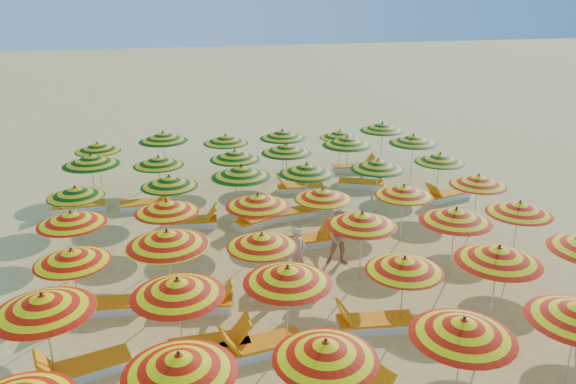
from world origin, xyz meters
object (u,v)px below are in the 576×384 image
at_px(beachgoer_a, 298,254).
at_px(lounger_7, 198,303).
at_px(umbrella_36, 97,147).
at_px(umbrella_2, 325,350).
at_px(lounger_3, 211,345).
at_px(lounger_9, 306,241).
at_px(umbrella_24, 75,192).
at_px(umbrella_10, 499,255).
at_px(umbrella_23, 478,180).
at_px(lounger_2, 83,368).
at_px(lounger_15, 147,204).
at_px(umbrella_20, 258,200).
at_px(lounger_13, 447,195).
at_px(umbrella_32, 235,155).
at_px(umbrella_39, 283,134).
at_px(lounger_4, 261,346).
at_px(umbrella_40, 340,134).
at_px(umbrella_33, 286,148).
at_px(umbrella_22, 404,191).
at_px(lounger_8, 286,289).
at_px(umbrella_3, 463,328).
at_px(lounger_5, 373,323).
at_px(beachgoer_b, 341,237).
at_px(umbrella_14, 262,240).
at_px(umbrella_41, 382,127).
at_px(umbrella_34, 347,141).
at_px(lounger_12, 291,213).
at_px(umbrella_15, 362,219).
at_px(umbrella_16, 456,215).
at_px(umbrella_18, 71,218).
at_px(umbrella_29, 440,158).
at_px(umbrella_12, 72,256).
at_px(lounger_6, 103,306).
at_px(lounger_14, 78,207).
at_px(umbrella_27, 307,169).
at_px(umbrella_7, 178,287).
at_px(umbrella_21, 323,194).
at_px(umbrella_26, 241,172).
at_px(umbrella_28, 378,164).
at_px(lounger_16, 299,187).
at_px(lounger_11, 259,220).
at_px(umbrella_19, 167,206).
at_px(umbrella_25, 169,181).
at_px(lounger_18, 354,167).
at_px(umbrella_35, 413,139).
at_px(lounger_10, 191,222).
at_px(umbrella_17, 519,208).
at_px(umbrella_37, 163,137).
at_px(umbrella_30, 91,160).

bearing_deg(beachgoer_a, lounger_7, 156.20).
bearing_deg(umbrella_36, umbrella_2, -72.06).
distance_m(lounger_3, lounger_9, 5.54).
bearing_deg(umbrella_2, umbrella_24, 117.76).
relative_size(umbrella_10, umbrella_23, 0.88).
bearing_deg(lounger_2, lounger_15, -112.89).
bearing_deg(umbrella_10, umbrella_36, 127.71).
height_order(umbrella_20, lounger_15, umbrella_20).
bearing_deg(lounger_13, umbrella_32, -28.57).
xyz_separation_m(umbrella_39, lounger_4, (-3.14, -11.37, -1.55)).
xyz_separation_m(umbrella_2, umbrella_40, (4.91, 13.79, -0.09)).
distance_m(umbrella_23, umbrella_33, 6.75).
relative_size(umbrella_22, lounger_8, 1.03).
bearing_deg(umbrella_36, lounger_15, -57.74).
distance_m(umbrella_3, lounger_5, 3.18).
bearing_deg(beachgoer_b, umbrella_40, 85.15).
distance_m(umbrella_14, umbrella_41, 11.69).
height_order(umbrella_34, lounger_12, umbrella_34).
relative_size(umbrella_15, umbrella_23, 0.92).
bearing_deg(umbrella_24, umbrella_16, -25.57).
height_order(umbrella_18, umbrella_32, umbrella_32).
distance_m(umbrella_10, lounger_12, 7.85).
height_order(lounger_7, lounger_15, same).
distance_m(umbrella_29, lounger_4, 10.62).
bearing_deg(lounger_13, umbrella_12, 7.75).
relative_size(umbrella_10, lounger_6, 1.12).
bearing_deg(lounger_14, umbrella_18, 94.55).
bearing_deg(umbrella_27, umbrella_22, -46.30).
bearing_deg(umbrella_7, umbrella_21, 47.20).
bearing_deg(umbrella_26, umbrella_28, 0.44).
xyz_separation_m(umbrella_10, lounger_16, (-1.93, 9.54, -1.61)).
bearing_deg(umbrella_18, beachgoer_a, -15.87).
bearing_deg(lounger_12, umbrella_7, -127.35).
xyz_separation_m(umbrella_2, umbrella_21, (2.17, 7.21, -0.08)).
height_order(lounger_6, lounger_11, same).
xyz_separation_m(umbrella_16, umbrella_39, (-2.36, 9.29, -0.02)).
relative_size(umbrella_12, umbrella_40, 1.04).
relative_size(umbrella_21, umbrella_28, 0.91).
bearing_deg(umbrella_29, umbrella_19, -165.37).
bearing_deg(umbrella_19, umbrella_24, 141.48).
bearing_deg(umbrella_21, umbrella_27, 87.80).
distance_m(umbrella_25, lounger_18, 8.91).
distance_m(umbrella_12, lounger_7, 3.05).
xyz_separation_m(lounger_8, lounger_9, (1.23, 2.56, 0.00)).
bearing_deg(lounger_15, umbrella_27, -26.34).
distance_m(umbrella_21, umbrella_28, 3.14).
xyz_separation_m(umbrella_35, lounger_10, (-8.66, -2.34, -1.58)).
relative_size(umbrella_17, umbrella_39, 0.84).
bearing_deg(umbrella_37, lounger_18, -4.10).
xyz_separation_m(umbrella_30, lounger_13, (12.15, -1.90, -1.64)).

